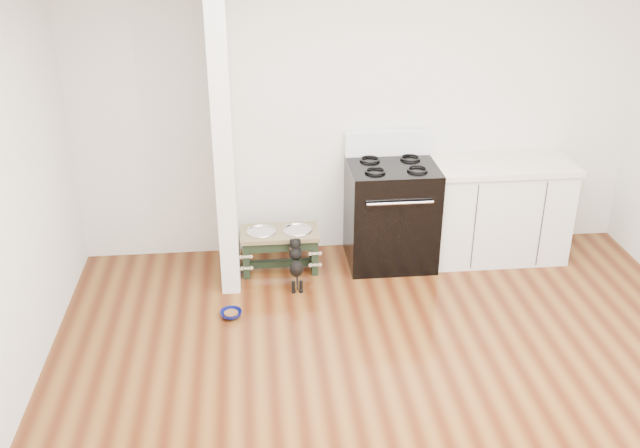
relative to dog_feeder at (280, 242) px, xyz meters
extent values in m
plane|color=#461D0C|center=(0.74, -2.09, -0.27)|extent=(5.00, 5.00, 0.00)
plane|color=silver|center=(0.74, 0.41, 1.08)|extent=(5.00, 0.00, 5.00)
cube|color=silver|center=(-0.43, 0.01, 1.08)|extent=(0.15, 0.80, 2.70)
cube|color=black|center=(0.99, 0.07, 0.19)|extent=(0.76, 0.65, 0.92)
cube|color=black|center=(0.99, -0.24, 0.13)|extent=(0.58, 0.02, 0.50)
cylinder|color=silver|center=(0.99, -0.28, 0.45)|extent=(0.56, 0.02, 0.02)
cube|color=white|center=(0.99, 0.34, 0.76)|extent=(0.76, 0.08, 0.22)
torus|color=black|center=(0.81, -0.07, 0.67)|extent=(0.18, 0.18, 0.02)
torus|color=black|center=(1.17, -0.07, 0.67)|extent=(0.18, 0.18, 0.02)
torus|color=black|center=(0.81, 0.21, 0.67)|extent=(0.18, 0.18, 0.02)
torus|color=black|center=(1.17, 0.21, 0.67)|extent=(0.18, 0.18, 0.02)
cube|color=silver|center=(1.97, 0.09, 0.16)|extent=(1.20, 0.60, 0.86)
cube|color=beige|center=(1.97, 0.09, 0.62)|extent=(1.24, 0.64, 0.05)
cube|color=black|center=(1.97, -0.17, -0.22)|extent=(1.20, 0.06, 0.10)
cube|color=black|center=(-0.30, 0.01, -0.10)|extent=(0.06, 0.33, 0.34)
cube|color=black|center=(0.30, 0.01, -0.10)|extent=(0.06, 0.33, 0.34)
cube|color=black|center=(0.00, -0.14, 0.03)|extent=(0.54, 0.03, 0.08)
cube|color=black|center=(0.00, 0.01, -0.21)|extent=(0.54, 0.06, 0.06)
cube|color=brown|center=(0.00, 0.01, 0.09)|extent=(0.68, 0.36, 0.04)
cylinder|color=silver|center=(-0.16, 0.01, 0.09)|extent=(0.23, 0.23, 0.04)
cylinder|color=silver|center=(0.16, 0.01, 0.09)|extent=(0.23, 0.23, 0.04)
torus|color=silver|center=(-0.16, 0.01, 0.11)|extent=(0.26, 0.26, 0.02)
torus|color=silver|center=(0.16, 0.01, 0.11)|extent=(0.26, 0.26, 0.02)
cylinder|color=black|center=(0.09, -0.41, -0.21)|extent=(0.03, 0.03, 0.10)
cylinder|color=black|center=(0.15, -0.41, -0.21)|extent=(0.03, 0.03, 0.10)
sphere|color=black|center=(0.09, -0.42, -0.25)|extent=(0.04, 0.04, 0.04)
sphere|color=black|center=(0.15, -0.42, -0.25)|extent=(0.04, 0.04, 0.04)
ellipsoid|color=black|center=(0.12, -0.35, -0.08)|extent=(0.12, 0.28, 0.24)
sphere|color=black|center=(0.12, -0.26, 0.02)|extent=(0.11, 0.11, 0.11)
sphere|color=black|center=(0.12, -0.23, 0.09)|extent=(0.10, 0.10, 0.10)
sphere|color=black|center=(0.09, -0.16, 0.09)|extent=(0.03, 0.03, 0.03)
sphere|color=black|center=(0.15, -0.16, 0.09)|extent=(0.03, 0.03, 0.03)
cylinder|color=black|center=(0.12, -0.45, -0.16)|extent=(0.02, 0.08, 0.09)
torus|color=#E74374|center=(0.12, -0.24, 0.06)|extent=(0.09, 0.06, 0.08)
imported|color=#0C1257|center=(-0.43, -0.75, -0.24)|extent=(0.17, 0.17, 0.05)
cylinder|color=#503117|center=(-0.43, -0.75, -0.23)|extent=(0.11, 0.11, 0.02)
camera|label=1|loc=(-0.21, -5.58, 2.83)|focal=40.00mm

